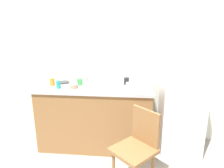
{
  "coord_description": "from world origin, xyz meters",
  "views": [
    {
      "loc": [
        0.21,
        -2.07,
        1.75
      ],
      "look_at": [
        -0.05,
        0.6,
        0.98
      ],
      "focal_mm": 32.87,
      "sensor_mm": 36.0,
      "label": 1
    }
  ],
  "objects_px": {
    "chair": "(137,146)",
    "terracotta_bowl": "(74,86)",
    "refrigerator": "(181,102)",
    "cup_teal": "(58,85)",
    "dish_tray": "(136,86)",
    "cup_orange": "(52,82)",
    "hotplate": "(64,82)",
    "cup_green": "(80,82)",
    "cup_black": "(126,81)"
  },
  "relations": [
    {
      "from": "chair",
      "to": "terracotta_bowl",
      "type": "distance_m",
      "value": 1.17
    },
    {
      "from": "chair",
      "to": "terracotta_bowl",
      "type": "xyz_separation_m",
      "value": [
        -0.86,
        0.64,
        0.46
      ]
    },
    {
      "from": "refrigerator",
      "to": "cup_teal",
      "type": "xyz_separation_m",
      "value": [
        -1.67,
        -0.17,
        0.25
      ]
    },
    {
      "from": "dish_tray",
      "to": "terracotta_bowl",
      "type": "distance_m",
      "value": 0.85
    },
    {
      "from": "chair",
      "to": "cup_orange",
      "type": "bearing_deg",
      "value": -168.63
    },
    {
      "from": "dish_tray",
      "to": "hotplate",
      "type": "distance_m",
      "value": 1.07
    },
    {
      "from": "refrigerator",
      "to": "cup_green",
      "type": "bearing_deg",
      "value": 179.17
    },
    {
      "from": "chair",
      "to": "cup_green",
      "type": "bearing_deg",
      "value": 178.38
    },
    {
      "from": "dish_tray",
      "to": "cup_green",
      "type": "xyz_separation_m",
      "value": [
        -0.8,
        0.06,
        0.02
      ]
    },
    {
      "from": "chair",
      "to": "cup_orange",
      "type": "xyz_separation_m",
      "value": [
        -1.19,
        0.73,
        0.48
      ]
    },
    {
      "from": "chair",
      "to": "terracotta_bowl",
      "type": "relative_size",
      "value": 7.22
    },
    {
      "from": "cup_orange",
      "to": "cup_teal",
      "type": "bearing_deg",
      "value": -42.22
    },
    {
      "from": "cup_orange",
      "to": "cup_green",
      "type": "height_order",
      "value": "cup_orange"
    },
    {
      "from": "chair",
      "to": "cup_teal",
      "type": "distance_m",
      "value": 1.31
    },
    {
      "from": "terracotta_bowl",
      "to": "refrigerator",
      "type": "bearing_deg",
      "value": 5.39
    },
    {
      "from": "terracotta_bowl",
      "to": "cup_teal",
      "type": "height_order",
      "value": "cup_teal"
    },
    {
      "from": "dish_tray",
      "to": "cup_black",
      "type": "xyz_separation_m",
      "value": [
        -0.14,
        0.14,
        0.03
      ]
    },
    {
      "from": "dish_tray",
      "to": "hotplate",
      "type": "relative_size",
      "value": 1.65
    },
    {
      "from": "terracotta_bowl",
      "to": "cup_orange",
      "type": "height_order",
      "value": "cup_orange"
    },
    {
      "from": "cup_green",
      "to": "terracotta_bowl",
      "type": "bearing_deg",
      "value": -106.36
    },
    {
      "from": "cup_orange",
      "to": "cup_black",
      "type": "relative_size",
      "value": 1.04
    },
    {
      "from": "chair",
      "to": "dish_tray",
      "type": "relative_size",
      "value": 3.18
    },
    {
      "from": "dish_tray",
      "to": "cup_teal",
      "type": "bearing_deg",
      "value": -172.72
    },
    {
      "from": "hotplate",
      "to": "cup_black",
      "type": "height_order",
      "value": "cup_black"
    },
    {
      "from": "cup_green",
      "to": "chair",
      "type": "bearing_deg",
      "value": -44.55
    },
    {
      "from": "cup_black",
      "to": "cup_green",
      "type": "height_order",
      "value": "cup_black"
    },
    {
      "from": "refrigerator",
      "to": "hotplate",
      "type": "height_order",
      "value": "refrigerator"
    },
    {
      "from": "terracotta_bowl",
      "to": "cup_black",
      "type": "xyz_separation_m",
      "value": [
        0.71,
        0.25,
        0.02
      ]
    },
    {
      "from": "dish_tray",
      "to": "terracotta_bowl",
      "type": "bearing_deg",
      "value": -172.98
    },
    {
      "from": "cup_green",
      "to": "dish_tray",
      "type": "bearing_deg",
      "value": -3.96
    },
    {
      "from": "cup_orange",
      "to": "cup_green",
      "type": "distance_m",
      "value": 0.39
    },
    {
      "from": "hotplate",
      "to": "cup_orange",
      "type": "relative_size",
      "value": 1.59
    },
    {
      "from": "cup_green",
      "to": "cup_teal",
      "type": "bearing_deg",
      "value": -142.51
    },
    {
      "from": "refrigerator",
      "to": "cup_orange",
      "type": "bearing_deg",
      "value": -178.51
    },
    {
      "from": "cup_green",
      "to": "cup_orange",
      "type": "bearing_deg",
      "value": -169.91
    },
    {
      "from": "chair",
      "to": "dish_tray",
      "type": "height_order",
      "value": "dish_tray"
    },
    {
      "from": "refrigerator",
      "to": "dish_tray",
      "type": "relative_size",
      "value": 5.24
    },
    {
      "from": "hotplate",
      "to": "cup_black",
      "type": "relative_size",
      "value": 1.65
    },
    {
      "from": "hotplate",
      "to": "cup_teal",
      "type": "distance_m",
      "value": 0.28
    },
    {
      "from": "terracotta_bowl",
      "to": "cup_green",
      "type": "distance_m",
      "value": 0.17
    },
    {
      "from": "cup_orange",
      "to": "cup_teal",
      "type": "xyz_separation_m",
      "value": [
        0.13,
        -0.12,
        0.0
      ]
    },
    {
      "from": "chair",
      "to": "dish_tray",
      "type": "xyz_separation_m",
      "value": [
        -0.01,
        0.74,
        0.45
      ]
    },
    {
      "from": "hotplate",
      "to": "cup_orange",
      "type": "distance_m",
      "value": 0.19
    },
    {
      "from": "hotplate",
      "to": "cup_green",
      "type": "relative_size",
      "value": 1.83
    },
    {
      "from": "cup_teal",
      "to": "dish_tray",
      "type": "bearing_deg",
      "value": 7.28
    },
    {
      "from": "refrigerator",
      "to": "cup_black",
      "type": "distance_m",
      "value": 0.81
    },
    {
      "from": "cup_orange",
      "to": "dish_tray",
      "type": "bearing_deg",
      "value": 0.6
    },
    {
      "from": "terracotta_bowl",
      "to": "cup_orange",
      "type": "relative_size",
      "value": 1.15
    },
    {
      "from": "refrigerator",
      "to": "dish_tray",
      "type": "xyz_separation_m",
      "value": [
        -0.63,
        -0.03,
        0.22
      ]
    },
    {
      "from": "chair",
      "to": "cup_green",
      "type": "xyz_separation_m",
      "value": [
        -0.81,
        0.8,
        0.48
      ]
    }
  ]
}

